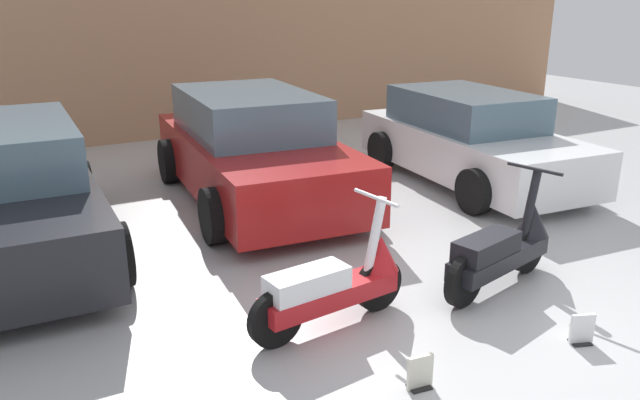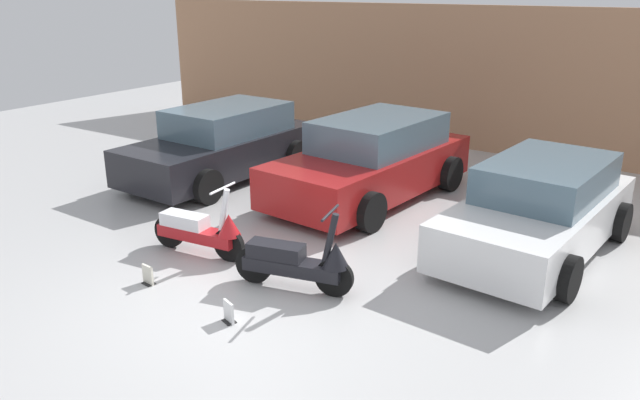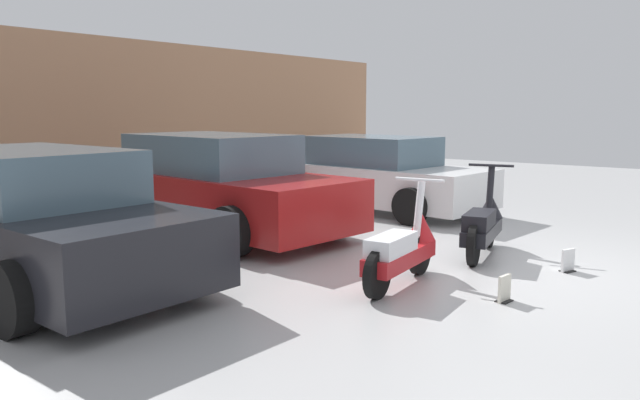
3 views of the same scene
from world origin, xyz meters
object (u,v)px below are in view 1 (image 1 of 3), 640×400
scooter_front_left (336,283)px  car_rear_right (470,139)px  placard_near_right_scooter (582,331)px  scooter_front_right (504,248)px  car_rear_left (5,194)px  car_rear_center (253,149)px  placard_near_left_scooter (420,374)px

scooter_front_left → car_rear_right: (3.96, 2.80, 0.25)m
car_rear_right → placard_near_right_scooter: bearing=-25.5°
scooter_front_right → car_rear_left: size_ratio=0.37×
scooter_front_left → car_rear_right: bearing=29.0°
car_rear_left → scooter_front_right: bearing=54.2°
scooter_front_left → scooter_front_right: bearing=-10.3°
scooter_front_right → placard_near_right_scooter: bearing=-113.6°
car_rear_center → car_rear_left: bearing=-75.1°
scooter_front_right → placard_near_right_scooter: scooter_front_right is taller
scooter_front_right → car_rear_left: car_rear_left is taller
scooter_front_left → placard_near_right_scooter: (1.58, -1.23, -0.27)m
placard_near_left_scooter → car_rear_left: bearing=119.9°
placard_near_right_scooter → car_rear_right: bearing=59.5°
car_rear_right → placard_near_left_scooter: car_rear_right is taller
car_rear_center → placard_near_right_scooter: size_ratio=17.01×
car_rear_center → car_rear_right: (3.18, -0.78, -0.06)m
scooter_front_right → car_rear_left: bearing=128.8°
car_rear_left → car_rear_right: (6.27, -0.25, -0.04)m
scooter_front_right → car_rear_center: (-1.00, 3.71, 0.30)m
car_rear_right → placard_near_left_scooter: size_ratio=15.60×
scooter_front_left → car_rear_center: size_ratio=0.35×
scooter_front_right → car_rear_center: 3.85m
scooter_front_left → car_rear_center: (0.78, 3.58, 0.31)m
placard_near_left_scooter → placard_near_right_scooter: size_ratio=1.00×
car_rear_center → placard_near_left_scooter: 4.75m
car_rear_center → placard_near_right_scooter: bearing=14.7°
car_rear_left → placard_near_left_scooter: bearing=31.9°
scooter_front_left → placard_near_right_scooter: size_ratio=5.97×
scooter_front_left → placard_near_right_scooter: 2.02m
car_rear_right → placard_near_right_scooter: car_rear_right is taller
car_rear_left → placard_near_right_scooter: bearing=44.3°
scooter_front_left → placard_near_left_scooter: 1.12m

